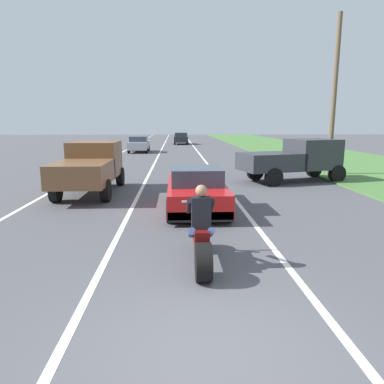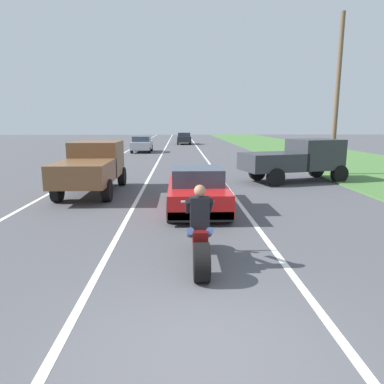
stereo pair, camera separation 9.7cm
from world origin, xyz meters
name	(u,v)px [view 1 (the left image)]	position (x,y,z in m)	size (l,w,h in m)	color
ground_plane	(207,354)	(0.00, 0.00, 0.00)	(160.00, 160.00, 0.00)	#4C4C51
lane_stripe_left_solid	(100,164)	(-5.40, 20.00, 0.00)	(0.14, 120.00, 0.01)	white
lane_stripe_right_solid	(207,164)	(1.80, 20.00, 0.00)	(0.14, 120.00, 0.01)	white
lane_stripe_centre_dashed	(154,164)	(-1.80, 20.00, 0.00)	(0.14, 120.00, 0.01)	white
grass_verge_right	(353,163)	(11.92, 20.00, 0.03)	(10.00, 120.00, 0.06)	#477538
motorcycle_with_rider	(201,238)	(0.11, 2.61, 0.59)	(0.70, 2.21, 1.62)	black
sports_car_red	(196,190)	(0.30, 7.30, 0.63)	(1.84, 4.30, 1.37)	red
pickup_truck_left_lane_brown	(90,165)	(-3.69, 10.16, 1.11)	(2.02, 4.80, 1.98)	brown
pickup_truck_right_shoulder_dark_grey	(295,158)	(5.29, 12.62, 1.11)	(5.14, 3.14, 1.98)	#2D3035
utility_pole_roadside	(334,97)	(7.84, 14.64, 4.06)	(0.24, 0.24, 8.13)	brown
distant_car_far_ahead	(139,144)	(-3.79, 30.05, 0.77)	(1.80, 4.00, 1.50)	#B2B2B7
distant_car_further_ahead	(181,138)	(0.37, 42.52, 0.77)	(1.80, 4.00, 1.50)	#262628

